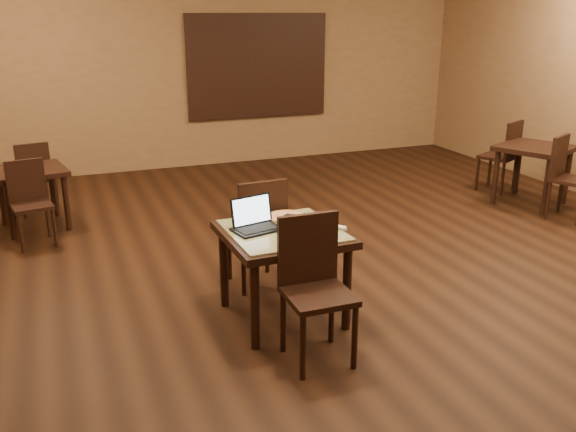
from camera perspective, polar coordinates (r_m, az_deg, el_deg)
name	(u,v)px	position (r m, az deg, el deg)	size (l,w,h in m)	color
ground	(377,278)	(5.84, 8.37, -5.75)	(10.00, 10.00, 0.00)	black
wall_back	(227,70)	(10.01, -5.69, 13.40)	(8.00, 0.02, 3.00)	#8B6546
mural	(258,66)	(10.12, -2.84, 13.81)	(2.34, 0.05, 1.64)	#275D90
tiled_table	(283,242)	(4.82, -0.48, -2.42)	(0.95, 0.95, 0.76)	black
chair_main_near	(314,280)	(4.33, 2.41, -5.97)	(0.46, 0.46, 1.05)	black
chair_main_far	(259,227)	(5.39, -2.74, -1.05)	(0.47, 0.47, 1.03)	black
laptop	(254,221)	(4.80, -3.18, -0.43)	(0.41, 0.35, 0.25)	black
plate	(318,232)	(4.71, 2.80, -1.54)	(0.25, 0.25, 0.01)	white
pizza_slice	(318,231)	(4.70, 2.80, -1.37)	(0.17, 0.17, 0.02)	#F5E7A3
pizza_pan	(286,218)	(5.04, -0.18, -0.19)	(0.33, 0.33, 0.01)	silver
pizza_whole	(286,216)	(5.03, -0.18, -0.05)	(0.32, 0.32, 0.02)	#F5E7A3
spatula	(289,216)	(5.02, 0.11, 0.01)	(0.09, 0.22, 0.01)	silver
napkin_roll	(337,227)	(4.81, 4.57, -0.99)	(0.13, 0.16, 0.04)	white
other_table_a	(534,156)	(8.43, 22.03, 5.25)	(1.09, 1.09, 0.77)	black
other_table_a_chair_near	(566,173)	(8.02, 24.58, 3.71)	(0.57, 0.57, 1.00)	black
other_table_a_chair_far	(505,152)	(8.90, 19.60, 5.66)	(0.57, 0.57, 1.00)	black
other_table_b	(31,179)	(7.53, -22.93, 3.21)	(0.87, 0.87, 0.70)	black
other_table_b_chair_near	(30,198)	(7.04, -23.03, 1.60)	(0.46, 0.46, 0.90)	black
other_table_b_chair_far	(33,174)	(8.06, -22.73, 3.65)	(0.46, 0.46, 0.90)	black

